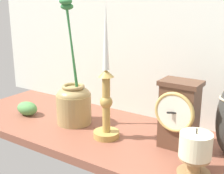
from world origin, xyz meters
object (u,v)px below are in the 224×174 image
Objects in this scene: mantel_clock at (179,114)px; candlestick_tall_left at (106,97)px; brass_vase_jar at (74,101)px; pillar_candle_front at (195,151)px.

candlestick_tall_left is (-19.18, -5.38, 2.60)cm from mantel_clock.
candlestick_tall_left is at bearing -12.18° from brass_vase_jar.
brass_vase_jar is 3.51× the size of pillar_candle_front.
pillar_candle_front is (42.12, -7.95, -1.86)cm from brass_vase_jar.
brass_vase_jar is at bearing 167.82° from candlestick_tall_left.
brass_vase_jar reaches higher than pillar_candle_front.
candlestick_tall_left is 3.46× the size of pillar_candle_front.
brass_vase_jar is 42.91cm from pillar_candle_front.
mantel_clock is 34.07cm from brass_vase_jar.
mantel_clock is 0.47× the size of brass_vase_jar.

